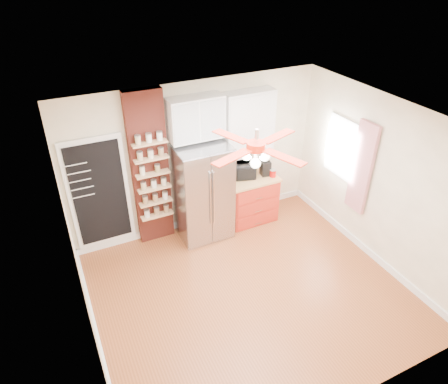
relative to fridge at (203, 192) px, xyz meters
name	(u,v)px	position (x,y,z in m)	size (l,w,h in m)	color
floor	(249,291)	(0.05, -1.63, -0.88)	(4.50, 4.50, 0.00)	brown
ceiling	(257,125)	(0.05, -1.63, 1.83)	(4.50, 4.50, 0.00)	white
wall_back	(196,158)	(0.05, 0.37, 0.48)	(4.50, 0.02, 2.70)	#FDF1CB
wall_front	(354,329)	(0.05, -3.63, 0.48)	(4.50, 0.02, 2.70)	#FDF1CB
wall_left	(80,269)	(-2.20, -1.63, 0.48)	(0.02, 4.00, 2.70)	#FDF1CB
wall_right	(380,183)	(2.30, -1.63, 0.48)	(0.02, 4.00, 2.70)	#FDF1CB
chalkboard	(99,194)	(-1.65, 0.33, 0.23)	(0.95, 0.05, 1.95)	white
brick_pillar	(150,170)	(-0.80, 0.29, 0.48)	(0.60, 0.16, 2.70)	maroon
fridge	(203,192)	(0.00, 0.00, 0.00)	(0.90, 0.70, 1.75)	#ADADB2
upper_glass_cabinet	(196,118)	(0.00, 0.20, 1.27)	(0.90, 0.35, 0.70)	white
red_cabinet	(250,198)	(0.97, 0.05, -0.42)	(0.94, 0.64, 0.90)	#B62919
upper_shelf_unit	(248,124)	(0.97, 0.22, 1.00)	(0.90, 0.30, 1.15)	white
window	(342,148)	(2.28, -0.73, 0.68)	(0.04, 0.75, 1.05)	white
curtain	(362,168)	(2.23, -1.28, 0.57)	(0.06, 0.40, 1.55)	#B4182A
ceiling_fan	(256,147)	(0.05, -1.63, 1.55)	(1.40, 1.40, 0.44)	silver
toaster_oven	(242,171)	(0.82, 0.15, 0.16)	(0.47, 0.32, 0.26)	black
coffee_maker	(265,168)	(1.25, 0.03, 0.16)	(0.16, 0.18, 0.27)	black
canister_left	(273,173)	(1.34, -0.09, 0.09)	(0.11, 0.11, 0.13)	#B50D0A
canister_right	(266,169)	(1.30, 0.09, 0.10)	(0.11, 0.11, 0.16)	red
pantry_jar_oats	(142,171)	(-0.96, 0.17, 0.57)	(0.08, 0.08, 0.14)	beige
pantry_jar_beans	(157,168)	(-0.71, 0.15, 0.56)	(0.09, 0.09, 0.12)	#98824D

